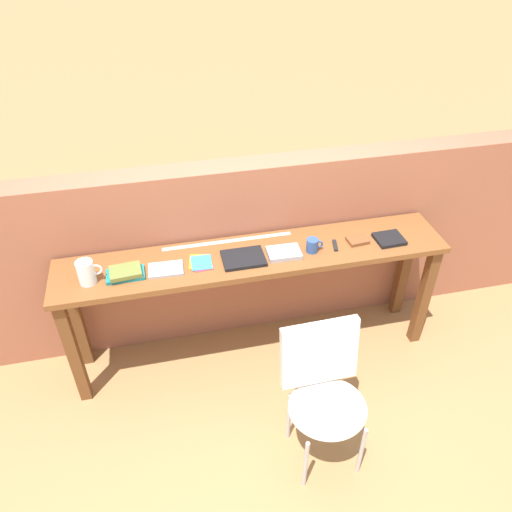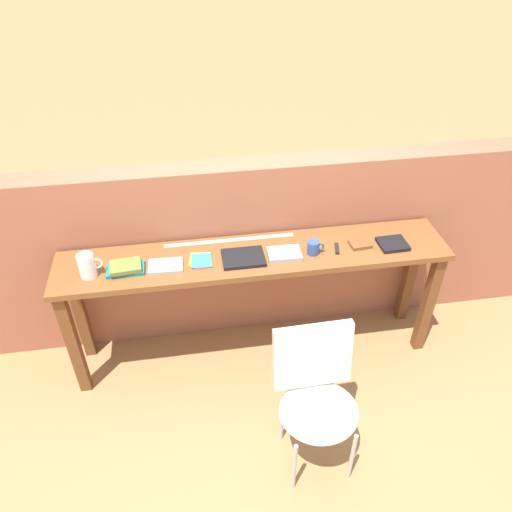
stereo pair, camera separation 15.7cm
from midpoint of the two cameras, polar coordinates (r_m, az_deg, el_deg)
ground_plane at (r=3.56m, az=-0.39°, el=-14.07°), size 40.00×40.00×0.00m
brick_wall_back at (r=3.54m, az=-2.66°, el=0.76°), size 6.00×0.20×1.34m
sideboard at (r=3.24m, az=-1.59°, el=-1.75°), size 2.50×0.44×0.88m
chair_white_moulded at (r=2.86m, az=6.23°, el=-14.91°), size 0.45×0.46×0.89m
pitcher_white at (r=3.07m, az=-20.22°, el=-1.77°), size 0.14×0.10×0.18m
book_stack_leftmost at (r=3.08m, az=-16.12°, el=-1.91°), size 0.23×0.15×0.05m
magazine_cycling at (r=3.08m, az=-11.72°, el=-1.53°), size 0.21×0.15×0.02m
pamphlet_pile_colourful at (r=3.10m, az=-7.78°, el=-0.75°), size 0.15×0.18×0.01m
book_open_centre at (r=3.10m, az=-2.90°, el=-0.29°), size 0.26×0.20×0.02m
book_grey_hardcover at (r=3.14m, az=1.78°, el=0.34°), size 0.21×0.15×0.03m
mug at (r=3.16m, az=5.09°, el=1.20°), size 0.11×0.08×0.09m
multitool_folded at (r=3.24m, az=7.66°, el=1.18°), size 0.05×0.11×0.02m
leather_journal_brown at (r=3.30m, az=10.18°, el=1.75°), size 0.14×0.11×0.02m
book_repair_rightmost at (r=3.36m, az=13.69°, el=1.89°), size 0.19×0.17×0.02m
ruler_metal_back_edge at (r=3.27m, az=-4.65°, el=1.66°), size 0.85×0.03×0.00m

